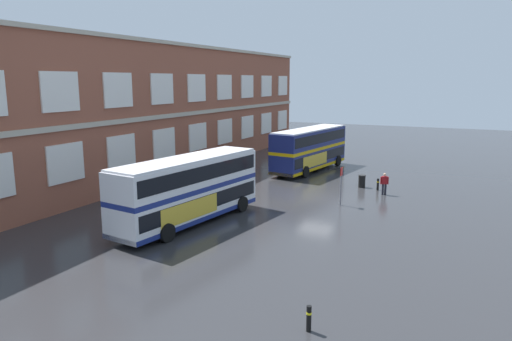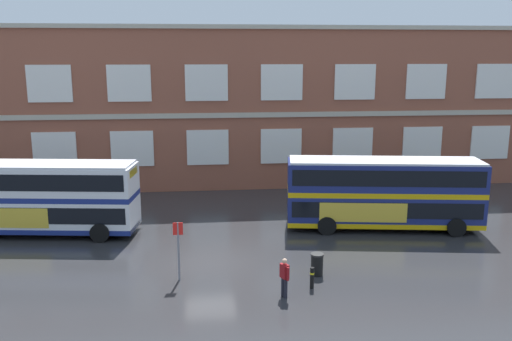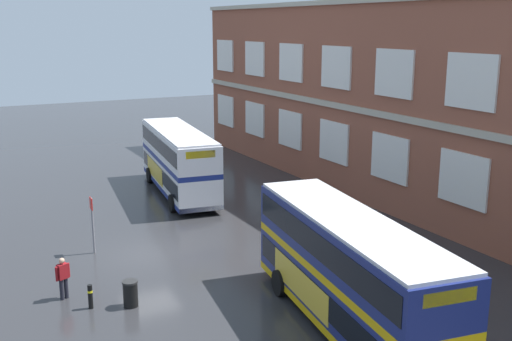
# 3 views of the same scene
# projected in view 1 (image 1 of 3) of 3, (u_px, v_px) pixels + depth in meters

# --- Properties ---
(ground_plane) EXTENTS (120.00, 120.00, 0.00)m
(ground_plane) POSITION_uv_depth(u_px,v_px,m) (292.00, 195.00, 36.00)
(ground_plane) COLOR #2B2B2D
(brick_terminal_building) EXTENTS (54.06, 8.19, 11.95)m
(brick_terminal_building) POSITION_uv_depth(u_px,v_px,m) (145.00, 111.00, 44.20)
(brick_terminal_building) COLOR brown
(brick_terminal_building) RESTS_ON ground
(double_decker_near) EXTENTS (11.24, 4.00, 4.07)m
(double_decker_near) POSITION_uv_depth(u_px,v_px,m) (189.00, 189.00, 28.50)
(double_decker_near) COLOR silver
(double_decker_near) RESTS_ON ground
(double_decker_middle) EXTENTS (11.26, 4.15, 4.07)m
(double_decker_middle) POSITION_uv_depth(u_px,v_px,m) (310.00, 148.00, 45.40)
(double_decker_middle) COLOR navy
(double_decker_middle) RESTS_ON ground
(waiting_passenger) EXTENTS (0.38, 0.62, 1.70)m
(waiting_passenger) POSITION_uv_depth(u_px,v_px,m) (384.00, 183.00, 35.82)
(waiting_passenger) COLOR black
(waiting_passenger) RESTS_ON ground
(bus_stand_flag) EXTENTS (0.44, 0.10, 2.70)m
(bus_stand_flag) POSITION_uv_depth(u_px,v_px,m) (341.00, 182.00, 32.69)
(bus_stand_flag) COLOR slate
(bus_stand_flag) RESTS_ON ground
(station_litter_bin) EXTENTS (0.60, 0.60, 1.03)m
(station_litter_bin) POSITION_uv_depth(u_px,v_px,m) (362.00, 181.00, 38.42)
(station_litter_bin) COLOR black
(station_litter_bin) RESTS_ON ground
(safety_bollard_west) EXTENTS (0.19, 0.19, 0.95)m
(safety_bollard_west) POSITION_uv_depth(u_px,v_px,m) (309.00, 318.00, 16.35)
(safety_bollard_west) COLOR black
(safety_bollard_west) RESTS_ON ground
(safety_bollard_east) EXTENTS (0.19, 0.19, 0.95)m
(safety_bollard_east) POSITION_uv_depth(u_px,v_px,m) (378.00, 184.00, 37.38)
(safety_bollard_east) COLOR black
(safety_bollard_east) RESTS_ON ground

